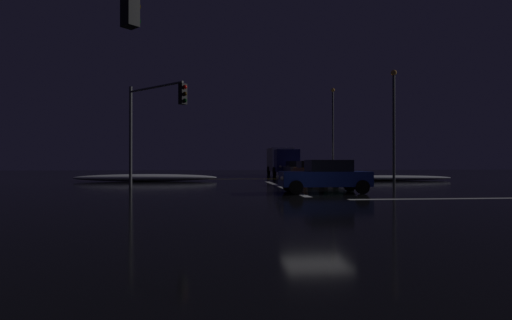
{
  "coord_description": "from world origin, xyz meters",
  "views": [
    {
      "loc": [
        -3.85,
        -15.42,
        1.46
      ],
      "look_at": [
        -1.14,
        11.98,
        1.61
      ],
      "focal_mm": 28.58,
      "sensor_mm": 36.0,
      "label": 1
    }
  ],
  "objects_px": {
    "streetlamp_right_far": "(333,125)",
    "streetlamp_right_near": "(394,117)",
    "sedan_green": "(329,172)",
    "sedan_gray": "(296,169)",
    "sedan_blue_crossing": "(325,176)",
    "traffic_signal_sw": "(19,16)",
    "box_truck": "(282,160)",
    "traffic_signal_nw": "(152,115)",
    "sedan_orange": "(309,170)"
  },
  "relations": [
    {
      "from": "streetlamp_right_far",
      "to": "streetlamp_right_near",
      "type": "distance_m",
      "value": 16.02
    },
    {
      "from": "sedan_gray",
      "to": "box_truck",
      "type": "bearing_deg",
      "value": 92.89
    },
    {
      "from": "sedan_orange",
      "to": "sedan_gray",
      "type": "height_order",
      "value": "same"
    },
    {
      "from": "sedan_green",
      "to": "sedan_gray",
      "type": "xyz_separation_m",
      "value": [
        0.35,
        12.56,
        0.0
      ]
    },
    {
      "from": "box_truck",
      "to": "traffic_signal_sw",
      "type": "xyz_separation_m",
      "value": [
        -10.96,
        -36.97,
        2.46
      ]
    },
    {
      "from": "sedan_gray",
      "to": "streetlamp_right_far",
      "type": "relative_size",
      "value": 0.44
    },
    {
      "from": "traffic_signal_sw",
      "to": "traffic_signal_nw",
      "type": "bearing_deg",
      "value": 89.42
    },
    {
      "from": "sedan_green",
      "to": "sedan_blue_crossing",
      "type": "bearing_deg",
      "value": -107.3
    },
    {
      "from": "box_truck",
      "to": "traffic_signal_sw",
      "type": "bearing_deg",
      "value": -106.51
    },
    {
      "from": "sedan_blue_crossing",
      "to": "streetlamp_right_near",
      "type": "xyz_separation_m",
      "value": [
        8.13,
        10.39,
        4.09
      ]
    },
    {
      "from": "streetlamp_right_far",
      "to": "streetlamp_right_near",
      "type": "xyz_separation_m",
      "value": [
        -0.0,
        -16.0,
        -0.79
      ]
    },
    {
      "from": "sedan_orange",
      "to": "sedan_blue_crossing",
      "type": "relative_size",
      "value": 1.0
    },
    {
      "from": "sedan_blue_crossing",
      "to": "traffic_signal_sw",
      "type": "distance_m",
      "value": 14.56
    },
    {
      "from": "sedan_orange",
      "to": "traffic_signal_sw",
      "type": "xyz_separation_m",
      "value": [
        -11.07,
        -24.04,
        3.37
      ]
    },
    {
      "from": "sedan_green",
      "to": "sedan_gray",
      "type": "relative_size",
      "value": 1.0
    },
    {
      "from": "traffic_signal_nw",
      "to": "traffic_signal_sw",
      "type": "distance_m",
      "value": 14.83
    },
    {
      "from": "box_truck",
      "to": "traffic_signal_nw",
      "type": "relative_size",
      "value": 1.41
    },
    {
      "from": "sedan_gray",
      "to": "traffic_signal_sw",
      "type": "bearing_deg",
      "value": -110.37
    },
    {
      "from": "sedan_gray",
      "to": "traffic_signal_sw",
      "type": "relative_size",
      "value": 0.72
    },
    {
      "from": "sedan_green",
      "to": "sedan_blue_crossing",
      "type": "height_order",
      "value": "same"
    },
    {
      "from": "sedan_green",
      "to": "traffic_signal_nw",
      "type": "bearing_deg",
      "value": -164.31
    },
    {
      "from": "sedan_gray",
      "to": "traffic_signal_nw",
      "type": "height_order",
      "value": "traffic_signal_nw"
    },
    {
      "from": "sedan_green",
      "to": "sedan_orange",
      "type": "height_order",
      "value": "same"
    },
    {
      "from": "traffic_signal_sw",
      "to": "sedan_orange",
      "type": "bearing_deg",
      "value": 65.27
    },
    {
      "from": "sedan_green",
      "to": "streetlamp_right_far",
      "type": "bearing_deg",
      "value": 72.93
    },
    {
      "from": "sedan_gray",
      "to": "traffic_signal_nw",
      "type": "xyz_separation_m",
      "value": [
        -11.14,
        -15.59,
        3.28
      ]
    },
    {
      "from": "sedan_green",
      "to": "streetlamp_right_near",
      "type": "xyz_separation_m",
      "value": [
        6.02,
        3.61,
        4.09
      ]
    },
    {
      "from": "sedan_green",
      "to": "sedan_gray",
      "type": "height_order",
      "value": "same"
    },
    {
      "from": "sedan_green",
      "to": "box_truck",
      "type": "bearing_deg",
      "value": 89.95
    },
    {
      "from": "sedan_gray",
      "to": "sedan_blue_crossing",
      "type": "relative_size",
      "value": 1.0
    },
    {
      "from": "streetlamp_right_far",
      "to": "streetlamp_right_near",
      "type": "bearing_deg",
      "value": -90.0
    },
    {
      "from": "sedan_orange",
      "to": "sedan_blue_crossing",
      "type": "distance_m",
      "value": 13.15
    },
    {
      "from": "sedan_orange",
      "to": "box_truck",
      "type": "bearing_deg",
      "value": 90.49
    },
    {
      "from": "traffic_signal_sw",
      "to": "streetlamp_right_far",
      "type": "distance_m",
      "value": 41.15
    },
    {
      "from": "sedan_gray",
      "to": "box_truck",
      "type": "xyz_separation_m",
      "value": [
        -0.33,
        6.55,
        0.91
      ]
    },
    {
      "from": "streetlamp_right_near",
      "to": "streetlamp_right_far",
      "type": "bearing_deg",
      "value": 90.0
    },
    {
      "from": "box_truck",
      "to": "streetlamp_right_near",
      "type": "bearing_deg",
      "value": -68.83
    },
    {
      "from": "traffic_signal_nw",
      "to": "streetlamp_right_near",
      "type": "height_order",
      "value": "streetlamp_right_near"
    },
    {
      "from": "sedan_gray",
      "to": "traffic_signal_sw",
      "type": "distance_m",
      "value": 32.62
    },
    {
      "from": "streetlamp_right_near",
      "to": "sedan_blue_crossing",
      "type": "bearing_deg",
      "value": -128.05
    },
    {
      "from": "traffic_signal_nw",
      "to": "streetlamp_right_far",
      "type": "bearing_deg",
      "value": 53.4
    },
    {
      "from": "box_truck",
      "to": "streetlamp_right_far",
      "type": "bearing_deg",
      "value": 4.7
    },
    {
      "from": "traffic_signal_sw",
      "to": "sedan_gray",
      "type": "bearing_deg",
      "value": 69.63
    },
    {
      "from": "box_truck",
      "to": "traffic_signal_sw",
      "type": "height_order",
      "value": "traffic_signal_sw"
    },
    {
      "from": "sedan_gray",
      "to": "streetlamp_right_near",
      "type": "bearing_deg",
      "value": -57.64
    },
    {
      "from": "sedan_orange",
      "to": "box_truck",
      "type": "distance_m",
      "value": 12.96
    },
    {
      "from": "traffic_signal_sw",
      "to": "streetlamp_right_far",
      "type": "relative_size",
      "value": 0.61
    },
    {
      "from": "traffic_signal_nw",
      "to": "streetlamp_right_near",
      "type": "distance_m",
      "value": 18.09
    },
    {
      "from": "traffic_signal_sw",
      "to": "streetlamp_right_far",
      "type": "xyz_separation_m",
      "value": [
        16.96,
        37.46,
        1.51
      ]
    },
    {
      "from": "sedan_blue_crossing",
      "to": "streetlamp_right_near",
      "type": "height_order",
      "value": "streetlamp_right_near"
    }
  ]
}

